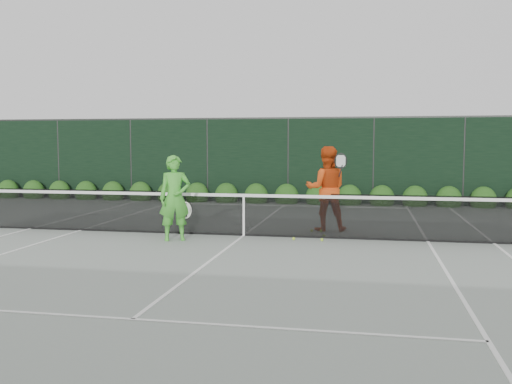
# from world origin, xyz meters

# --- Properties ---
(ground) EXTENTS (80.00, 80.00, 0.00)m
(ground) POSITION_xyz_m (0.00, 0.00, 0.00)
(ground) COLOR gray
(ground) RESTS_ON ground
(tennis_net) EXTENTS (12.90, 0.10, 1.07)m
(tennis_net) POSITION_xyz_m (-0.02, 0.00, 0.53)
(tennis_net) COLOR black
(tennis_net) RESTS_ON ground
(player_woman) EXTENTS (0.81, 0.69, 1.88)m
(player_woman) POSITION_xyz_m (-1.36, -0.88, 0.94)
(player_woman) COLOR green
(player_woman) RESTS_ON ground
(player_man) EXTENTS (1.10, 0.91, 2.07)m
(player_man) POSITION_xyz_m (1.82, 1.17, 1.04)
(player_man) COLOR #CF4311
(player_man) RESTS_ON ground
(court_lines) EXTENTS (11.03, 23.83, 0.01)m
(court_lines) POSITION_xyz_m (0.00, 0.00, 0.01)
(court_lines) COLOR white
(court_lines) RESTS_ON ground
(windscreen_fence) EXTENTS (32.00, 21.07, 3.06)m
(windscreen_fence) POSITION_xyz_m (0.00, -2.71, 1.51)
(windscreen_fence) COLOR black
(windscreen_fence) RESTS_ON ground
(hedge_row) EXTENTS (31.66, 0.65, 0.94)m
(hedge_row) POSITION_xyz_m (-0.00, 7.15, 0.23)
(hedge_row) COLOR #123A0F
(hedge_row) RESTS_ON ground
(tennis_balls) EXTENTS (0.70, 1.34, 0.07)m
(tennis_balls) POSITION_xyz_m (1.62, 0.22, 0.03)
(tennis_balls) COLOR #AED930
(tennis_balls) RESTS_ON ground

